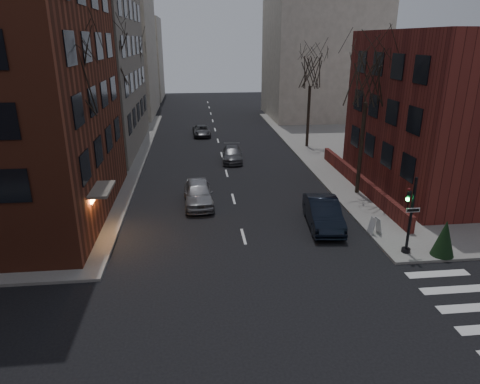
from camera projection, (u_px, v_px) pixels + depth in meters
name	position (u px, v px, depth m)	size (l,w,h in m)	color
building_right_brick	(464.00, 112.00, 30.24)	(12.00, 14.00, 11.00)	maroon
low_wall_right	(359.00, 181.00, 31.14)	(0.35, 16.00, 1.00)	maroon
building_distant_la	(101.00, 50.00, 59.55)	(14.00, 16.00, 18.00)	beige
building_distant_ra	(321.00, 58.00, 58.25)	(14.00, 14.00, 16.00)	beige
building_distant_lb	(133.00, 59.00, 76.33)	(10.00, 12.00, 14.00)	beige
traffic_signal	(409.00, 220.00, 21.22)	(0.76, 0.44, 4.00)	black
tree_left_a	(70.00, 79.00, 21.99)	(4.18, 4.18, 10.26)	#2D231C
tree_left_b	(110.00, 59.00, 33.07)	(4.40, 4.40, 10.80)	#2D231C
tree_left_c	(134.00, 62.00, 46.47)	(3.96, 3.96, 9.72)	#2D231C
tree_right_a	(368.00, 78.00, 27.67)	(3.96, 3.96, 9.72)	#2D231C
tree_right_b	(311.00, 70.00, 40.92)	(3.74, 3.74, 9.18)	#2D231C
streetlamp_near	(115.00, 129.00, 30.97)	(0.36, 0.36, 6.28)	black
streetlamp_far	(144.00, 95.00, 49.68)	(0.36, 0.36, 6.28)	black
parked_sedan	(323.00, 213.00, 24.94)	(1.74, 4.99, 1.64)	black
car_lane_silver	(198.00, 193.00, 28.22)	(1.89, 4.69, 1.60)	#95959A
car_lane_gray	(232.00, 154.00, 38.41)	(1.77, 4.37, 1.27)	#46474B
car_lane_far	(202.00, 131.00, 48.48)	(1.91, 4.13, 1.15)	#3D3D42
sandwich_board	(375.00, 225.00, 23.76)	(0.42, 0.59, 0.95)	silver
evergreen_shrub	(444.00, 238.00, 21.21)	(1.13, 1.13, 1.88)	#163319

